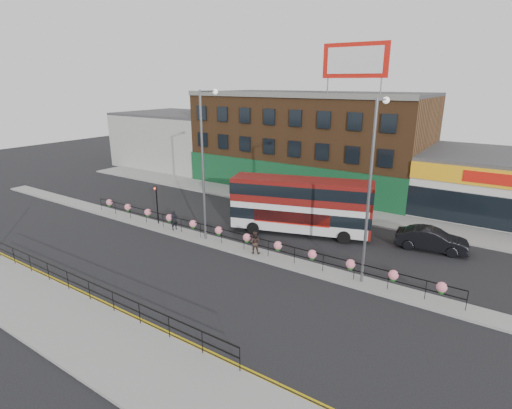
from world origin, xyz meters
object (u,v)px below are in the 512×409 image
Objects in this scene: pedestrian_b at (255,242)px; lamp_column_west at (205,154)px; double_decker_bus at (302,201)px; lamp_column_east at (372,178)px; car at (432,240)px; pedestrian_a at (174,220)px.

lamp_column_west is at bearing -29.61° from pedestrian_b.
pedestrian_b is at bearing -96.82° from double_decker_bus.
pedestrian_b is 9.25m from lamp_column_east.
car is 3.14× the size of pedestrian_b.
pedestrian_a reaches higher than car.
car is (9.19, 2.20, -1.88)m from double_decker_bus.
double_decker_bus is 5.77m from pedestrian_b.
car is 0.46× the size of lamp_column_west.
lamp_column_east is at bearing -36.38° from double_decker_bus.
lamp_column_east is at bearing -70.00° from pedestrian_a.
car is 12.48m from pedestrian_b.
lamp_column_west is (-5.18, -5.05, 3.87)m from double_decker_bus.
lamp_column_east is (7.49, 0.43, 5.42)m from pedestrian_b.
double_decker_bus is 10.10m from pedestrian_a.
double_decker_bus is 7.03× the size of pedestrian_a.
car is 0.47× the size of lamp_column_east.
car is 17.09m from lamp_column_west.
lamp_column_west is (3.28, 0.19, 5.60)m from pedestrian_a.
pedestrian_b is (-0.65, -5.47, -1.72)m from double_decker_bus.
lamp_column_west reaches higher than lamp_column_east.
lamp_column_west reaches higher than pedestrian_b.
lamp_column_east is at bearing 154.32° from car.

